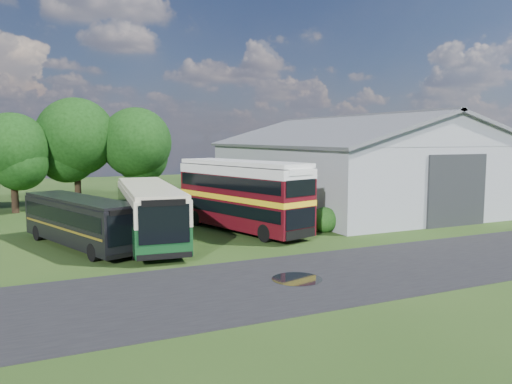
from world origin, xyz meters
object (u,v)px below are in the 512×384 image
bus_dark_single (80,221)px  storage_shed (354,159)px  bus_maroon_double (242,196)px  bus_green_single (149,212)px

bus_dark_single → storage_shed: bearing=-1.1°
storage_shed → bus_maroon_double: bearing=-152.0°
bus_green_single → bus_maroon_double: size_ratio=1.12×
bus_dark_single → bus_green_single: bearing=-21.3°
storage_shed → bus_green_single: storage_shed is taller
bus_dark_single → bus_maroon_double: bearing=-15.8°
storage_shed → bus_dark_single: storage_shed is taller
bus_green_single → storage_shed: bearing=27.9°
bus_maroon_double → bus_dark_single: (-10.17, -0.72, -0.82)m
bus_maroon_double → bus_green_single: bearing=171.5°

